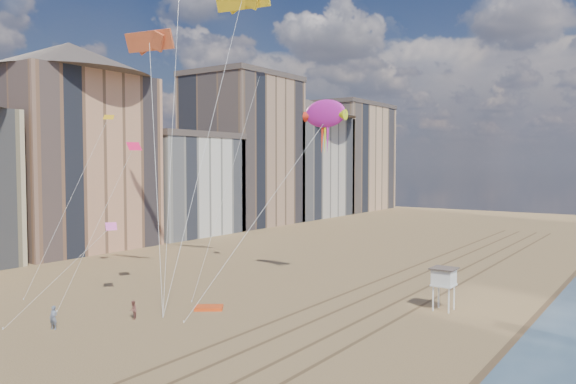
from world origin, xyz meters
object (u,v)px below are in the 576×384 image
at_px(grounded_kite, 209,308).
at_px(kite_flyer_a, 53,318).
at_px(kite_flyer_b, 133,310).
at_px(show_kite, 325,114).
at_px(lifeguard_stand, 444,278).

xyz_separation_m(grounded_kite, kite_flyer_a, (-5.37, -10.45, 0.72)).
xyz_separation_m(grounded_kite, kite_flyer_b, (-2.76, -5.46, 0.59)).
xyz_separation_m(show_kite, kite_flyer_a, (-9.06, -22.57, -15.68)).
distance_m(lifeguard_stand, kite_flyer_a, 29.95).
bearing_deg(grounded_kite, lifeguard_stand, -2.82).
relative_size(show_kite, kite_flyer_a, 13.21).
bearing_deg(kite_flyer_b, kite_flyer_a, -67.05).
bearing_deg(kite_flyer_a, lifeguard_stand, 29.04).
distance_m(grounded_kite, kite_flyer_b, 6.15).
relative_size(grounded_kite, kite_flyer_a, 1.32).
xyz_separation_m(lifeguard_stand, kite_flyer_b, (-18.62, -16.06, -1.97)).
bearing_deg(lifeguard_stand, grounded_kite, -146.23).
distance_m(grounded_kite, kite_flyer_a, 11.77).
height_order(grounded_kite, show_kite, show_kite).
bearing_deg(show_kite, kite_flyer_a, -111.86).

